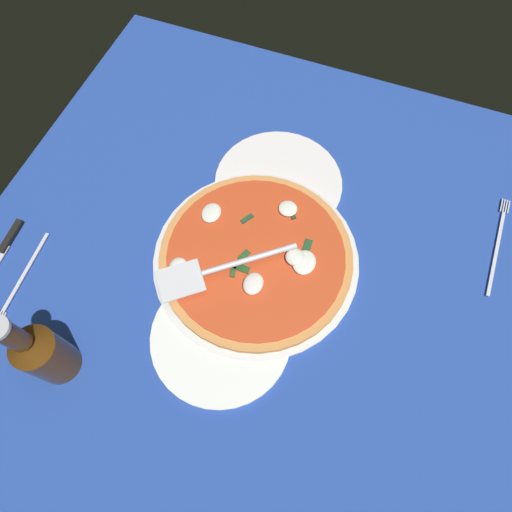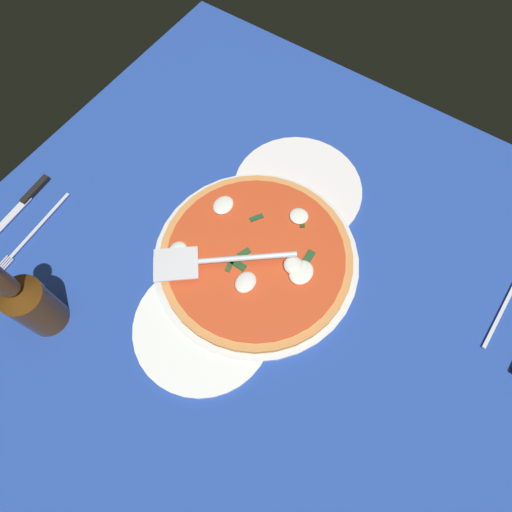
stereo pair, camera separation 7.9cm
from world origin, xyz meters
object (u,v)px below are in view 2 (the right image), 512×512
at_px(dinner_plate_right, 298,189).
at_px(pizza_server, 215,260).
at_px(place_setting_far, 29,218).
at_px(beer_bottle, 30,303).
at_px(dinner_plate_left, 203,327).
at_px(pizza, 256,256).

xyz_separation_m(dinner_plate_right, pizza_server, (-0.23, 0.03, 0.04)).
xyz_separation_m(place_setting_far, beer_bottle, (-0.12, -0.17, 0.07)).
distance_m(pizza_server, beer_bottle, 0.30).
xyz_separation_m(dinner_plate_right, beer_bottle, (-0.46, 0.21, 0.07)).
bearing_deg(dinner_plate_left, pizza, -1.67).
bearing_deg(pizza_server, beer_bottle, 12.57).
distance_m(dinner_plate_right, beer_bottle, 0.51).
bearing_deg(dinner_plate_left, place_setting_far, 92.13).
height_order(pizza_server, place_setting_far, pizza_server).
height_order(dinner_plate_right, pizza_server, pizza_server).
bearing_deg(place_setting_far, dinner_plate_right, 127.35).
relative_size(dinner_plate_left, dinner_plate_right, 0.94).
bearing_deg(beer_bottle, dinner_plate_right, -24.79).
bearing_deg(pizza, dinner_plate_left, 178.33).
xyz_separation_m(dinner_plate_right, place_setting_far, (-0.34, 0.39, -0.00)).
height_order(dinner_plate_left, pizza, pizza).
relative_size(dinner_plate_left, pizza, 0.68).
relative_size(dinner_plate_left, place_setting_far, 1.14).
bearing_deg(pizza_server, pizza, -169.33).
xyz_separation_m(pizza, beer_bottle, (-0.29, 0.23, 0.06)).
bearing_deg(beer_bottle, pizza, -38.80).
relative_size(dinner_plate_right, pizza_server, 1.17).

